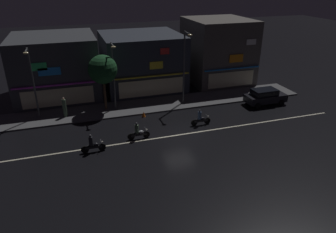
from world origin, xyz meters
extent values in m
plane|color=black|center=(0.00, 0.00, 0.00)|extent=(140.00, 140.00, 0.00)
cube|color=beige|center=(0.00, 0.00, 0.01)|extent=(30.75, 0.16, 0.01)
cube|color=#4C4C4F|center=(0.00, 7.08, 0.07)|extent=(32.37, 3.97, 0.14)
cube|color=#56514C|center=(9.71, 13.03, 3.86)|extent=(7.34, 7.84, 7.72)
cube|color=#268CF2|center=(9.71, 9.00, 2.60)|extent=(6.97, 0.24, 0.12)
cube|color=orange|center=(10.15, 9.06, 3.76)|extent=(1.73, 0.08, 0.91)
cube|color=white|center=(11.90, 9.06, 5.54)|extent=(1.20, 0.08, 0.64)
cube|color=beige|center=(9.71, 9.06, 1.30)|extent=(5.87, 0.06, 1.80)
cube|color=#383A3F|center=(-9.71, 13.40, 3.35)|extent=(8.73, 8.58, 6.69)
cube|color=#D83FD8|center=(-9.71, 9.00, 2.60)|extent=(8.29, 0.24, 0.12)
cube|color=#268CF2|center=(-10.16, 9.06, 4.02)|extent=(2.08, 0.08, 0.77)
cube|color=#33E572|center=(-11.05, 9.06, 4.56)|extent=(1.46, 0.08, 0.76)
cube|color=beige|center=(-9.71, 9.06, 1.30)|extent=(6.98, 0.06, 1.80)
cube|color=#2D333D|center=(0.00, 13.45, 3.18)|extent=(9.00, 8.67, 6.36)
cube|color=yellow|center=(0.00, 9.00, 2.60)|extent=(8.55, 0.24, 0.12)
cube|color=yellow|center=(0.57, 9.06, 3.75)|extent=(1.46, 0.08, 0.80)
cube|color=red|center=(1.53, 9.06, 5.19)|extent=(0.98, 0.08, 0.66)
cube|color=beige|center=(0.00, 9.06, 1.30)|extent=(7.20, 0.06, 1.80)
cylinder|color=#47494C|center=(-11.60, 7.46, 3.44)|extent=(0.16, 0.16, 6.61)
cube|color=#47494C|center=(-11.60, 6.76, 6.65)|extent=(0.10, 1.40, 0.10)
ellipsoid|color=#F9E099|center=(-11.60, 6.06, 6.57)|extent=(0.44, 0.32, 0.20)
cylinder|color=#47494C|center=(-4.28, 7.35, 3.47)|extent=(0.16, 0.16, 6.66)
cube|color=#47494C|center=(-4.28, 6.65, 6.70)|extent=(0.10, 1.40, 0.10)
ellipsoid|color=#F9E099|center=(-4.28, 5.95, 6.62)|extent=(0.44, 0.32, 0.20)
cylinder|color=#47494C|center=(2.81, 6.64, 3.87)|extent=(0.16, 0.16, 7.46)
cube|color=#47494C|center=(2.81, 5.94, 7.50)|extent=(0.10, 1.40, 0.10)
ellipsoid|color=#F9E099|center=(2.81, 5.24, 7.42)|extent=(0.44, 0.32, 0.20)
cylinder|color=#4C664C|center=(-9.20, 6.73, 0.99)|extent=(0.36, 0.36, 1.71)
sphere|color=tan|center=(-9.20, 6.73, 1.96)|extent=(0.22, 0.22, 0.22)
cylinder|color=#473323|center=(-5.26, 7.39, 1.64)|extent=(0.24, 0.24, 2.99)
sphere|color=#194723|center=(-5.26, 7.39, 4.25)|extent=(2.81, 2.81, 2.81)
cube|color=black|center=(11.03, 3.87, 0.69)|extent=(4.30, 1.78, 0.76)
cube|color=black|center=(10.81, 3.87, 1.37)|extent=(2.58, 1.57, 0.60)
cube|color=#F9F2CC|center=(13.14, 4.47, 0.79)|extent=(0.08, 0.20, 0.12)
cube|color=#F9F2CC|center=(13.14, 3.26, 0.79)|extent=(0.08, 0.20, 0.12)
cylinder|color=black|center=(12.45, 4.76, 0.31)|extent=(0.62, 0.20, 0.62)
cylinder|color=black|center=(12.45, 2.98, 0.31)|extent=(0.62, 0.20, 0.62)
cylinder|color=black|center=(9.61, 4.76, 0.31)|extent=(0.62, 0.20, 0.62)
cylinder|color=black|center=(9.61, 2.98, 0.31)|extent=(0.62, 0.20, 0.62)
cylinder|color=black|center=(-6.62, -0.58, 0.30)|extent=(0.60, 0.08, 0.60)
cylinder|color=black|center=(-7.92, -0.58, 0.30)|extent=(0.60, 0.10, 0.60)
cube|color=black|center=(-7.27, -0.58, 0.40)|extent=(1.30, 0.14, 0.20)
ellipsoid|color=black|center=(-7.07, -0.58, 0.62)|extent=(0.44, 0.26, 0.24)
cube|color=black|center=(-7.47, -0.58, 0.55)|extent=(0.56, 0.22, 0.10)
cylinder|color=slate|center=(-6.67, -0.58, 0.85)|extent=(0.03, 0.60, 0.03)
sphere|color=white|center=(-6.58, -0.58, 0.75)|extent=(0.14, 0.14, 0.14)
cylinder|color=#232328|center=(-7.42, -0.58, 0.95)|extent=(0.32, 0.32, 0.70)
sphere|color=#333338|center=(-7.42, -0.58, 1.41)|extent=(0.22, 0.22, 0.22)
cylinder|color=black|center=(3.18, 1.29, 0.30)|extent=(0.60, 0.08, 0.60)
cylinder|color=black|center=(1.88, 1.29, 0.30)|extent=(0.60, 0.10, 0.60)
cube|color=black|center=(2.53, 1.29, 0.40)|extent=(1.30, 0.14, 0.20)
ellipsoid|color=black|center=(2.73, 1.29, 0.62)|extent=(0.44, 0.26, 0.24)
cube|color=black|center=(2.33, 1.29, 0.55)|extent=(0.56, 0.22, 0.10)
cylinder|color=slate|center=(3.13, 1.29, 0.85)|extent=(0.03, 0.60, 0.03)
sphere|color=white|center=(3.22, 1.29, 0.75)|extent=(0.14, 0.14, 0.14)
cylinder|color=#334766|center=(2.38, 1.29, 0.95)|extent=(0.32, 0.32, 0.70)
sphere|color=#333338|center=(2.38, 1.29, 1.41)|extent=(0.22, 0.22, 0.22)
cylinder|color=black|center=(-2.82, 0.40, 0.30)|extent=(0.60, 0.08, 0.60)
cylinder|color=black|center=(-4.12, 0.40, 0.30)|extent=(0.60, 0.10, 0.60)
cube|color=black|center=(-3.47, 0.40, 0.40)|extent=(1.30, 0.14, 0.20)
ellipsoid|color=#B2B7BC|center=(-3.27, 0.40, 0.62)|extent=(0.44, 0.26, 0.24)
cube|color=black|center=(-3.67, 0.40, 0.55)|extent=(0.56, 0.22, 0.10)
cylinder|color=slate|center=(-2.87, 0.40, 0.85)|extent=(0.03, 0.60, 0.03)
sphere|color=white|center=(-2.78, 0.40, 0.75)|extent=(0.14, 0.14, 0.14)
cylinder|color=#4C664C|center=(-3.62, 0.40, 0.95)|extent=(0.32, 0.32, 0.70)
sphere|color=#333338|center=(-3.62, 0.40, 1.41)|extent=(0.22, 0.22, 0.22)
cone|color=orange|center=(-2.02, 4.62, 0.28)|extent=(0.36, 0.36, 0.55)
camera|label=1|loc=(-8.21, -22.29, 12.52)|focal=33.37mm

